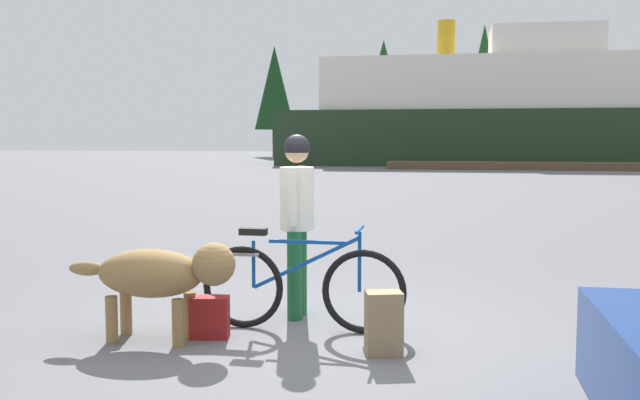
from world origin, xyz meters
The scene contains 11 objects.
ground_plane centered at (0.00, 0.00, 0.00)m, with size 160.00×160.00×0.00m, color slate.
bicycle centered at (-0.24, 0.22, 0.40)m, with size 1.82×0.44×0.92m.
person_cyclist centered at (-0.37, 0.68, 1.04)m, with size 0.32×0.53×1.72m.
dog centered at (-1.31, -0.31, 0.56)m, with size 1.46×0.47×0.84m.
backpack centered at (0.54, -0.34, 0.25)m, with size 0.28×0.20×0.50m, color #8C7251.
handbag_pannier centered at (-0.95, -0.14, 0.18)m, with size 0.32×0.18×0.35m, color maroon.
dock_pier centered at (5.16, 32.99, 0.20)m, with size 14.93×2.06×0.40m, color brown.
ferry_boat centered at (4.05, 39.28, 3.17)m, with size 26.77×7.45×8.96m.
pine_tree_far_left centered at (-14.39, 55.45, 6.12)m, with size 3.59×3.59×9.84m.
pine_tree_center centered at (3.95, 58.94, 6.99)m, with size 3.86×3.86×11.75m.
pine_tree_mid_back centered at (-5.20, 60.99, 7.13)m, with size 4.01×4.01×10.89m.
Camera 1 is at (1.02, -5.68, 1.69)m, focal length 39.26 mm.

